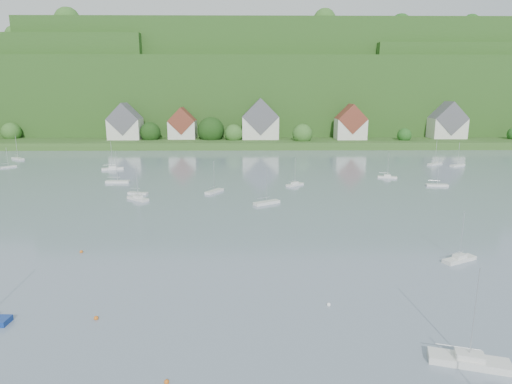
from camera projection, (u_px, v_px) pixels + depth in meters
far_shore_strip at (249, 139)px, 208.68m from camera, size 600.00×60.00×3.00m
forested_ridge at (250, 93)px, 270.82m from camera, size 620.00×181.22×69.89m
village_building_0 at (125, 124)px, 193.54m from camera, size 14.00×10.40×16.00m
village_building_1 at (182, 126)px, 195.97m from camera, size 12.00×9.36×14.00m
village_building_2 at (260, 122)px, 195.10m from camera, size 16.00×11.44×18.00m
village_building_3 at (351, 125)px, 193.83m from camera, size 13.00×10.40×15.50m
village_building_4 at (447, 123)px, 198.26m from camera, size 15.00×10.40×16.50m
near_sailboat_3 at (459, 259)px, 61.27m from camera, size 5.43×3.69×7.19m
near_sailboat_4 at (469, 360)px, 37.91m from camera, size 6.89×3.70×8.96m
mooring_buoy_0 at (167, 383)px, 35.59m from camera, size 0.42×0.42×0.42m
mooring_buoy_1 at (329, 306)px, 48.55m from camera, size 0.45×0.45×0.45m
mooring_buoy_3 at (81, 253)px, 64.70m from camera, size 0.48×0.48×0.48m
mooring_buoy_5 at (96, 319)px, 45.64m from camera, size 0.48×0.48×0.48m
far_sailboat_cluster at (269, 175)px, 124.50m from camera, size 197.45×75.10×8.71m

